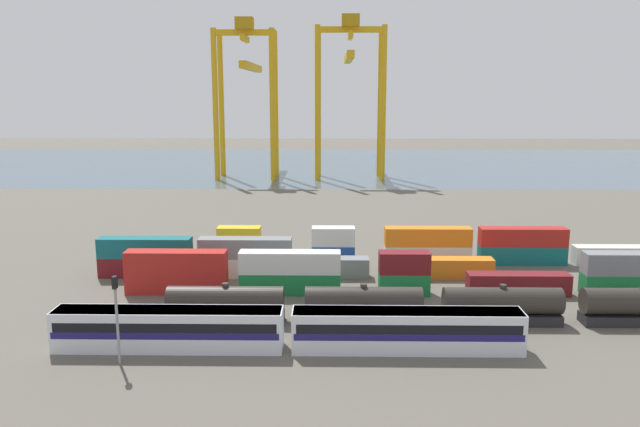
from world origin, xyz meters
The scene contains 32 objects.
ground_plane centered at (0.00, 40.00, 0.00)m, with size 420.00×420.00×0.00m, color #5B564C.
harbour_water centered at (0.00, 130.59, 0.00)m, with size 400.00×110.00×0.01m, color #475B6B.
passenger_train centered at (-15.41, -23.90, 2.14)m, with size 43.90×3.14×3.90m.
freight_tank_row centered at (-0.68, -16.70, 1.98)m, with size 55.65×2.77×4.23m.
signal_mast centered at (-30.22, -27.27, 5.23)m, with size 0.36×0.60×8.11m.
shipping_container_0 centered at (-29.90, -7.03, 1.30)m, with size 12.10×2.44×2.60m, color #AD211C.
shipping_container_1 centered at (-29.90, -7.03, 3.90)m, with size 12.10×2.44×2.60m, color #AD211C.
shipping_container_2 centered at (-16.23, -7.03, 1.30)m, with size 12.10×2.44×2.60m, color #197538.
shipping_container_3 centered at (-16.23, -7.03, 3.90)m, with size 12.10×2.44×2.60m, color silver.
shipping_container_4 centered at (-2.56, -7.03, 1.30)m, with size 6.04×2.44×2.60m, color #197538.
shipping_container_5 centered at (-2.56, -7.03, 3.90)m, with size 6.04×2.44×2.60m, color maroon.
shipping_container_6 centered at (11.11, -7.03, 1.30)m, with size 12.10×2.44×2.60m, color maroon.
shipping_container_7 centered at (24.78, -7.03, 1.30)m, with size 12.10×2.44×2.60m, color #197538.
shipping_container_8 centered at (24.78, -7.03, 3.90)m, with size 12.10×2.44×2.60m, color slate.
shipping_container_10 centered at (-35.63, -0.17, 1.30)m, with size 12.10×2.44×2.60m, color maroon.
shipping_container_11 centered at (-35.63, -0.17, 3.90)m, with size 12.10×2.44×2.60m, color #146066.
shipping_container_12 centered at (-22.50, -0.17, 1.30)m, with size 12.10×2.44×2.60m, color silver.
shipping_container_13 centered at (-22.50, -0.17, 3.90)m, with size 12.10×2.44×2.60m, color slate.
shipping_container_14 centered at (-9.36, -0.17, 1.30)m, with size 6.04×2.44×2.60m, color slate.
shipping_container_15 centered at (3.78, -0.17, 1.30)m, with size 12.10×2.44×2.60m, color orange.
shipping_container_16 centered at (-37.57, 6.70, 1.30)m, with size 12.10×2.44×2.60m, color #146066.
shipping_container_17 centered at (-24.27, 6.70, 1.30)m, with size 6.04×2.44×2.60m, color orange.
shipping_container_18 centered at (-24.27, 6.70, 3.90)m, with size 6.04×2.44×2.60m, color gold.
shipping_container_19 centered at (-10.97, 6.70, 1.30)m, with size 6.04×2.44×2.60m, color #1C4299.
shipping_container_20 centered at (-10.97, 6.70, 3.90)m, with size 6.04×2.44×2.60m, color silver.
shipping_container_21 centered at (2.34, 6.70, 1.30)m, with size 12.10×2.44×2.60m, color silver.
shipping_container_22 centered at (2.34, 6.70, 3.90)m, with size 12.10×2.44×2.60m, color orange.
shipping_container_23 centered at (15.64, 6.70, 1.30)m, with size 12.10×2.44×2.60m, color #146066.
shipping_container_24 centered at (15.64, 6.70, 3.90)m, with size 12.10×2.44×2.60m, color #AD211C.
shipping_container_25 centered at (28.95, 6.70, 1.30)m, with size 12.10×2.44×2.60m, color silver.
gantry_crane_west centered at (-34.74, 100.34, 26.66)m, with size 17.04×39.82×43.73m.
gantry_crane_central centered at (-5.99, 99.88, 27.61)m, with size 19.22×37.55×44.48m.
Camera 1 is at (-11.48, -79.59, 23.87)m, focal length 35.30 mm.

